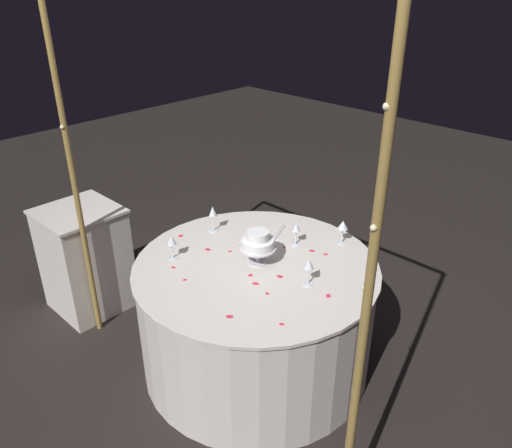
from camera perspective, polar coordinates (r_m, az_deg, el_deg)
The scene contains 28 objects.
ground_plane at distance 3.43m, azimuth -0.00°, elevation -15.23°, with size 12.00×12.00×0.00m, color black.
decorative_arch at distance 2.31m, azimuth -9.28°, elevation 7.44°, with size 2.13×0.06×2.38m.
main_table at distance 3.19m, azimuth -0.00°, elevation -10.30°, with size 1.46×1.46×0.74m.
side_table at distance 3.90m, azimuth -18.77°, elevation -3.81°, with size 0.53×0.53×0.80m.
tiered_cake at distance 2.93m, azimuth 0.21°, elevation -2.11°, with size 0.22×0.22×0.21m.
wine_glass_0 at distance 3.15m, azimuth 4.57°, elevation -0.56°, with size 0.06×0.06×0.15m.
wine_glass_1 at distance 2.76m, azimuth 6.02°, elevation -4.73°, with size 0.06×0.06×0.16m.
wine_glass_2 at distance 3.31m, azimuth -4.92°, elevation 1.26°, with size 0.06×0.06×0.18m.
wine_glass_3 at distance 3.03m, azimuth -9.56°, elevation -1.95°, with size 0.06×0.06×0.15m.
wine_glass_4 at distance 3.20m, azimuth 9.83°, elevation -0.24°, with size 0.07×0.07×0.16m.
cake_knife at distance 3.28m, azimuth 2.30°, elevation -1.35°, with size 0.14×0.28×0.01m.
rose_petal_0 at distance 3.14m, azimuth 6.36°, elevation -3.04°, with size 0.04×0.03×0.00m, color #E02D47.
rose_petal_1 at distance 2.74m, azimuth 8.20°, elevation -8.08°, with size 0.04×0.03×0.00m, color #E02D47.
rose_petal_2 at distance 3.18m, azimuth -1.62°, elevation -2.40°, with size 0.04×0.03×0.00m, color #E02D47.
rose_petal_3 at distance 3.12m, azimuth -2.97°, elevation -3.10°, with size 0.03×0.02×0.00m, color #E02D47.
rose_petal_4 at distance 2.73m, azimuth 1.28°, elevation -7.89°, with size 0.03×0.02×0.00m, color #E02D47.
rose_petal_5 at distance 3.11m, azimuth 7.91°, elevation -3.42°, with size 0.03×0.02×0.00m, color #E02D47.
rose_petal_6 at distance 2.58m, azimuth -3.02°, elevation -10.45°, with size 0.04×0.03×0.00m, color #E02D47.
rose_petal_7 at distance 2.81m, azimuth -0.05°, elevation -6.78°, with size 0.04×0.03×0.00m, color #E02D47.
rose_petal_8 at distance 3.16m, azimuth 3.22°, elevation -2.64°, with size 0.03×0.02×0.00m, color #E02D47.
rose_petal_9 at distance 2.88m, azimuth 2.77°, elevation -5.94°, with size 0.04×0.03×0.00m, color #E02D47.
rose_petal_10 at distance 2.99m, azimuth -9.36°, elevation -4.88°, with size 0.03×0.02×0.00m, color #E02D47.
rose_petal_11 at distance 3.14m, azimuth 1.50°, elevation -2.86°, with size 0.03×0.02×0.00m, color #E02D47.
rose_petal_12 at distance 2.53m, azimuth 2.93°, elevation -11.29°, with size 0.03×0.02×0.00m, color #E02D47.
rose_petal_13 at distance 2.88m, azimuth -0.65°, elevation -5.83°, with size 0.03×0.02×0.00m, color #E02D47.
rose_petal_14 at distance 3.32m, azimuth -8.55°, elevation -1.33°, with size 0.04×0.03×0.00m, color #E02D47.
rose_petal_15 at distance 2.87m, azimuth -8.09°, elevation -6.30°, with size 0.02×0.02×0.00m, color #E02D47.
rose_petal_16 at distance 3.15m, azimuth -5.48°, elevation -2.90°, with size 0.04×0.03×0.00m, color #E02D47.
Camera 1 is at (-1.75, 1.83, 2.32)m, focal length 35.24 mm.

